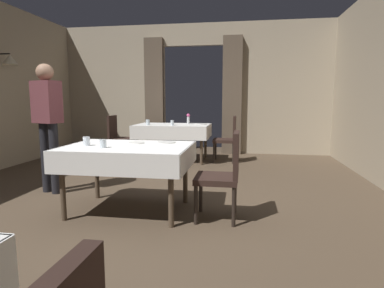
{
  "coord_description": "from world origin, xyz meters",
  "views": [
    {
      "loc": [
        1.19,
        -3.4,
        1.26
      ],
      "look_at": [
        0.55,
        0.55,
        0.7
      ],
      "focal_mm": 29.92,
      "sensor_mm": 36.0,
      "label": 1
    }
  ],
  "objects_px": {
    "flower_vase_far": "(188,118)",
    "plate_far_d": "(201,124)",
    "glass_far_b": "(172,123)",
    "chair_mid_right": "(224,171)",
    "plate_mid_c": "(166,142)",
    "person_waiter_by_doorway": "(48,117)",
    "chair_far_left": "(118,135)",
    "plate_mid_a": "(136,143)",
    "dining_table_mid": "(128,153)",
    "glass_mid_d": "(103,144)",
    "dining_table_far": "(173,129)",
    "chair_far_right": "(228,137)",
    "glass_mid_b": "(86,141)",
    "glass_far_c": "(148,122)"
  },
  "relations": [
    {
      "from": "flower_vase_far",
      "to": "plate_far_d",
      "type": "xyz_separation_m",
      "value": [
        0.3,
        -0.18,
        -0.11
      ]
    },
    {
      "from": "glass_far_b",
      "to": "chair_mid_right",
      "type": "bearing_deg",
      "value": -67.48
    },
    {
      "from": "plate_mid_c",
      "to": "person_waiter_by_doorway",
      "type": "distance_m",
      "value": 1.71
    },
    {
      "from": "chair_far_left",
      "to": "person_waiter_by_doorway",
      "type": "xyz_separation_m",
      "value": [
        0.02,
        -2.42,
        0.51
      ]
    },
    {
      "from": "plate_mid_a",
      "to": "flower_vase_far",
      "type": "bearing_deg",
      "value": 88.7
    },
    {
      "from": "dining_table_mid",
      "to": "glass_mid_d",
      "type": "xyz_separation_m",
      "value": [
        -0.2,
        -0.2,
        0.13
      ]
    },
    {
      "from": "chair_mid_right",
      "to": "flower_vase_far",
      "type": "xyz_separation_m",
      "value": [
        -0.98,
        3.45,
        0.35
      ]
    },
    {
      "from": "dining_table_mid",
      "to": "glass_far_b",
      "type": "relative_size",
      "value": 13.08
    },
    {
      "from": "plate_mid_c",
      "to": "chair_mid_right",
      "type": "bearing_deg",
      "value": -28.23
    },
    {
      "from": "dining_table_far",
      "to": "chair_far_right",
      "type": "relative_size",
      "value": 1.64
    },
    {
      "from": "dining_table_far",
      "to": "glass_far_b",
      "type": "distance_m",
      "value": 0.3
    },
    {
      "from": "glass_mid_d",
      "to": "person_waiter_by_doorway",
      "type": "height_order",
      "value": "person_waiter_by_doorway"
    },
    {
      "from": "glass_mid_d",
      "to": "plate_far_d",
      "type": "distance_m",
      "value": 3.44
    },
    {
      "from": "plate_mid_a",
      "to": "glass_mid_b",
      "type": "xyz_separation_m",
      "value": [
        -0.48,
        -0.29,
        0.04
      ]
    },
    {
      "from": "dining_table_far",
      "to": "glass_far_c",
      "type": "distance_m",
      "value": 0.53
    },
    {
      "from": "chair_far_left",
      "to": "plate_mid_a",
      "type": "relative_size",
      "value": 4.99
    },
    {
      "from": "dining_table_far",
      "to": "glass_mid_b",
      "type": "xyz_separation_m",
      "value": [
        -0.27,
        -3.15,
        0.14
      ]
    },
    {
      "from": "person_waiter_by_doorway",
      "to": "plate_mid_a",
      "type": "bearing_deg",
      "value": -13.69
    },
    {
      "from": "glass_mid_b",
      "to": "glass_mid_d",
      "type": "relative_size",
      "value": 1.12
    },
    {
      "from": "plate_mid_a",
      "to": "glass_far_b",
      "type": "bearing_deg",
      "value": 93.41
    },
    {
      "from": "chair_far_right",
      "to": "plate_mid_a",
      "type": "height_order",
      "value": "chair_far_right"
    },
    {
      "from": "glass_mid_d",
      "to": "glass_far_b",
      "type": "distance_m",
      "value": 3.01
    },
    {
      "from": "glass_far_b",
      "to": "glass_far_c",
      "type": "xyz_separation_m",
      "value": [
        -0.52,
        0.05,
        0.0
      ]
    },
    {
      "from": "flower_vase_far",
      "to": "person_waiter_by_doorway",
      "type": "bearing_deg",
      "value": -116.37
    },
    {
      "from": "plate_mid_a",
      "to": "glass_far_c",
      "type": "distance_m",
      "value": 2.74
    },
    {
      "from": "chair_far_right",
      "to": "plate_far_d",
      "type": "height_order",
      "value": "chair_far_right"
    },
    {
      "from": "glass_mid_d",
      "to": "dining_table_far",
      "type": "bearing_deg",
      "value": 89.62
    },
    {
      "from": "dining_table_mid",
      "to": "chair_far_right",
      "type": "height_order",
      "value": "chair_far_right"
    },
    {
      "from": "dining_table_mid",
      "to": "flower_vase_far",
      "type": "relative_size",
      "value": 6.53
    },
    {
      "from": "plate_mid_a",
      "to": "dining_table_far",
      "type": "bearing_deg",
      "value": 94.12
    },
    {
      "from": "dining_table_mid",
      "to": "glass_mid_b",
      "type": "height_order",
      "value": "glass_mid_b"
    },
    {
      "from": "glass_mid_b",
      "to": "glass_far_b",
      "type": "bearing_deg",
      "value": 83.66
    },
    {
      "from": "dining_table_mid",
      "to": "plate_mid_a",
      "type": "xyz_separation_m",
      "value": [
        0.03,
        0.2,
        0.09
      ]
    },
    {
      "from": "glass_mid_d",
      "to": "flower_vase_far",
      "type": "xyz_separation_m",
      "value": [
        0.3,
        3.56,
        0.07
      ]
    },
    {
      "from": "plate_far_d",
      "to": "person_waiter_by_doorway",
      "type": "xyz_separation_m",
      "value": [
        -1.7,
        -2.66,
        0.27
      ]
    },
    {
      "from": "glass_mid_d",
      "to": "flower_vase_far",
      "type": "height_order",
      "value": "flower_vase_far"
    },
    {
      "from": "chair_far_right",
      "to": "plate_mid_c",
      "type": "height_order",
      "value": "chair_far_right"
    },
    {
      "from": "glass_mid_d",
      "to": "dining_table_mid",
      "type": "bearing_deg",
      "value": 45.8
    },
    {
      "from": "glass_far_c",
      "to": "chair_mid_right",
      "type": "bearing_deg",
      "value": -59.8
    },
    {
      "from": "person_waiter_by_doorway",
      "to": "glass_mid_d",
      "type": "bearing_deg",
      "value": -33.46
    },
    {
      "from": "glass_mid_d",
      "to": "person_waiter_by_doorway",
      "type": "relative_size",
      "value": 0.05
    },
    {
      "from": "plate_mid_a",
      "to": "plate_mid_c",
      "type": "bearing_deg",
      "value": 14.45
    },
    {
      "from": "plate_mid_a",
      "to": "flower_vase_far",
      "type": "relative_size",
      "value": 0.88
    },
    {
      "from": "flower_vase_far",
      "to": "person_waiter_by_doorway",
      "type": "relative_size",
      "value": 0.12
    },
    {
      "from": "chair_far_right",
      "to": "person_waiter_by_doorway",
      "type": "bearing_deg",
      "value": -131.57
    },
    {
      "from": "chair_far_right",
      "to": "glass_mid_d",
      "type": "height_order",
      "value": "chair_far_right"
    },
    {
      "from": "chair_mid_right",
      "to": "plate_mid_a",
      "type": "xyz_separation_m",
      "value": [
        -1.05,
        0.29,
        0.24
      ]
    },
    {
      "from": "plate_mid_c",
      "to": "flower_vase_far",
      "type": "xyz_separation_m",
      "value": [
        -0.27,
        3.07,
        0.11
      ]
    },
    {
      "from": "glass_mid_d",
      "to": "person_waiter_by_doorway",
      "type": "distance_m",
      "value": 1.34
    },
    {
      "from": "dining_table_mid",
      "to": "plate_mid_a",
      "type": "bearing_deg",
      "value": 81.5
    }
  ]
}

